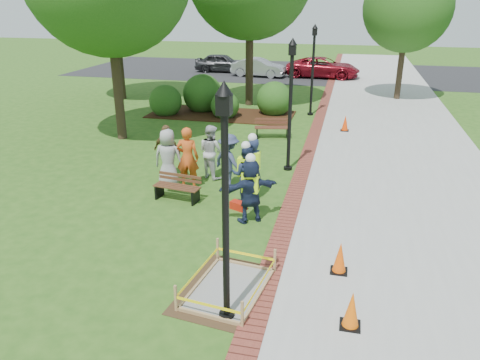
% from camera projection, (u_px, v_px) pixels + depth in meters
% --- Properties ---
extents(ground, '(100.00, 100.00, 0.00)m').
position_uv_depth(ground, '(209.00, 234.00, 11.45)').
color(ground, '#285116').
rests_on(ground, ground).
extents(sidewalk, '(6.00, 60.00, 0.02)m').
position_uv_depth(sidewalk, '(394.00, 136.00, 19.43)').
color(sidewalk, '#9E9E99').
rests_on(sidewalk, ground).
extents(brick_edging, '(0.50, 60.00, 0.03)m').
position_uv_depth(brick_edging, '(315.00, 131.00, 20.12)').
color(brick_edging, maroon).
rests_on(brick_edging, ground).
extents(mulch_bed, '(7.00, 3.00, 0.05)m').
position_uv_depth(mulch_bed, '(221.00, 114.00, 22.95)').
color(mulch_bed, '#381E0F').
rests_on(mulch_bed, ground).
extents(parking_lot, '(36.00, 12.00, 0.01)m').
position_uv_depth(parking_lot, '(311.00, 72.00, 35.90)').
color(parking_lot, black).
rests_on(parking_lot, ground).
extents(wet_concrete_pad, '(2.00, 2.51, 0.55)m').
position_uv_depth(wet_concrete_pad, '(229.00, 280.00, 9.15)').
color(wet_concrete_pad, '#47331E').
rests_on(wet_concrete_pad, ground).
extents(bench_near, '(1.39, 0.63, 0.72)m').
position_uv_depth(bench_near, '(177.00, 192.00, 13.26)').
color(bench_near, '#51341B').
rests_on(bench_near, ground).
extents(bench_far, '(1.50, 0.77, 0.78)m').
position_uv_depth(bench_far, '(272.00, 132.00, 19.13)').
color(bench_far, brown).
rests_on(bench_far, ground).
extents(cone_front, '(0.36, 0.36, 0.72)m').
position_uv_depth(cone_front, '(351.00, 311.00, 8.09)').
color(cone_front, black).
rests_on(cone_front, ground).
extents(cone_back, '(0.36, 0.36, 0.71)m').
position_uv_depth(cone_back, '(340.00, 258.00, 9.72)').
color(cone_back, black).
rests_on(cone_back, ground).
extents(cone_far, '(0.35, 0.35, 0.70)m').
position_uv_depth(cone_far, '(345.00, 123.00, 20.06)').
color(cone_far, black).
rests_on(cone_far, ground).
extents(toolbox, '(0.50, 0.39, 0.22)m').
position_uv_depth(toolbox, '(238.00, 206.00, 12.72)').
color(toolbox, '#AE1D0D').
rests_on(toolbox, ground).
extents(lamp_near, '(0.28, 0.28, 4.26)m').
position_uv_depth(lamp_near, '(225.00, 191.00, 7.56)').
color(lamp_near, black).
rests_on(lamp_near, ground).
extents(lamp_mid, '(0.28, 0.28, 4.26)m').
position_uv_depth(lamp_mid, '(291.00, 96.00, 14.80)').
color(lamp_mid, black).
rests_on(lamp_mid, ground).
extents(lamp_far, '(0.28, 0.28, 4.26)m').
position_uv_depth(lamp_far, '(313.00, 63.00, 22.05)').
color(lamp_far, black).
rests_on(lamp_far, ground).
extents(tree_right, '(4.67, 4.67, 7.21)m').
position_uv_depth(tree_right, '(408.00, 8.00, 24.76)').
color(tree_right, '#3D2D1E').
rests_on(tree_right, ground).
extents(shrub_a, '(1.59, 1.59, 1.59)m').
position_uv_depth(shrub_a, '(166.00, 115.00, 22.95)').
color(shrub_a, '#1C4B15').
rests_on(shrub_a, ground).
extents(shrub_b, '(1.99, 1.99, 1.99)m').
position_uv_depth(shrub_b, '(203.00, 111.00, 23.81)').
color(shrub_b, '#1C4B15').
rests_on(shrub_b, ground).
extents(shrub_c, '(1.35, 1.35, 1.35)m').
position_uv_depth(shrub_c, '(225.00, 118.00, 22.44)').
color(shrub_c, '#1C4B15').
rests_on(shrub_c, ground).
extents(shrub_d, '(1.73, 1.73, 1.73)m').
position_uv_depth(shrub_d, '(274.00, 114.00, 23.08)').
color(shrub_d, '#1C4B15').
rests_on(shrub_d, ground).
extents(shrub_e, '(1.03, 1.03, 1.03)m').
position_uv_depth(shrub_e, '(220.00, 110.00, 23.99)').
color(shrub_e, '#1C4B15').
rests_on(shrub_e, ground).
extents(casual_person_a, '(0.58, 0.39, 1.79)m').
position_uv_depth(casual_person_a, '(168.00, 158.00, 14.01)').
color(casual_person_a, gray).
rests_on(casual_person_a, ground).
extents(casual_person_b, '(0.64, 0.45, 1.87)m').
position_uv_depth(casual_person_b, '(188.00, 158.00, 13.93)').
color(casual_person_b, '#D04D18').
rests_on(casual_person_b, ground).
extents(casual_person_c, '(0.65, 0.59, 1.71)m').
position_uv_depth(casual_person_c, '(211.00, 152.00, 14.74)').
color(casual_person_c, silver).
rests_on(casual_person_c, ground).
extents(casual_person_d, '(0.61, 0.47, 1.68)m').
position_uv_depth(casual_person_d, '(167.00, 151.00, 14.85)').
color(casual_person_d, brown).
rests_on(casual_person_d, ground).
extents(casual_person_e, '(0.65, 0.59, 1.70)m').
position_uv_depth(casual_person_e, '(229.00, 162.00, 13.84)').
color(casual_person_e, '#353C5D').
rests_on(casual_person_e, ground).
extents(hivis_worker_a, '(0.64, 0.58, 1.83)m').
position_uv_depth(hivis_worker_a, '(250.00, 188.00, 11.77)').
color(hivis_worker_a, '#152638').
rests_on(hivis_worker_a, ground).
extents(hivis_worker_b, '(0.64, 0.68, 1.93)m').
position_uv_depth(hivis_worker_b, '(252.00, 167.00, 13.12)').
color(hivis_worker_b, '#161939').
rests_on(hivis_worker_b, ground).
extents(hivis_worker_c, '(0.55, 0.39, 1.78)m').
position_uv_depth(hivis_worker_c, '(246.00, 172.00, 12.91)').
color(hivis_worker_c, '#161D39').
rests_on(hivis_worker_c, ground).
extents(parked_car_a, '(2.17, 4.70, 1.51)m').
position_uv_depth(parked_car_a, '(222.00, 72.00, 36.01)').
color(parked_car_a, '#29292C').
rests_on(parked_car_a, ground).
extents(parked_car_b, '(2.46, 4.55, 1.41)m').
position_uv_depth(parked_car_b, '(259.00, 77.00, 33.95)').
color(parked_car_b, '#96979B').
rests_on(parked_car_b, ground).
extents(parked_car_c, '(2.43, 4.89, 1.55)m').
position_uv_depth(parked_car_c, '(323.00, 78.00, 33.55)').
color(parked_car_c, maroon).
rests_on(parked_car_c, ground).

